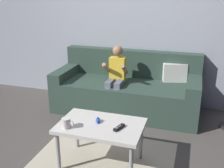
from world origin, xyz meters
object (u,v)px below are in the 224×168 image
at_px(couch, 127,91).
at_px(person_seated_on_couch, 116,76).
at_px(coffee_table, 101,128).
at_px(nunchuk_blue, 98,120).
at_px(coffee_mug, 66,123).
at_px(game_remote_black_near_edge, 119,128).

xyz_separation_m(couch, person_seated_on_couch, (-0.12, -0.17, 0.26)).
bearing_deg(coffee_table, couch, 93.45).
xyz_separation_m(nunchuk_blue, coffee_mug, (-0.24, -0.19, 0.03)).
height_order(couch, coffee_mug, couch).
xyz_separation_m(game_remote_black_near_edge, coffee_mug, (-0.47, -0.13, 0.04)).
bearing_deg(person_seated_on_couch, coffee_table, -80.40).
xyz_separation_m(coffee_table, coffee_mug, (-0.28, -0.16, 0.09)).
height_order(couch, nunchuk_blue, couch).
distance_m(person_seated_on_couch, game_remote_black_near_edge, 1.25).
bearing_deg(couch, coffee_table, -86.55).
relative_size(couch, nunchuk_blue, 20.27).
bearing_deg(nunchuk_blue, couch, 91.79).
distance_m(couch, nunchuk_blue, 1.31).
distance_m(game_remote_black_near_edge, coffee_mug, 0.49).
bearing_deg(person_seated_on_couch, coffee_mug, -93.48).
bearing_deg(game_remote_black_near_edge, couch, 101.25).
distance_m(game_remote_black_near_edge, nunchuk_blue, 0.24).
bearing_deg(coffee_mug, person_seated_on_couch, 86.52).
bearing_deg(nunchuk_blue, person_seated_on_couch, 97.90).
height_order(person_seated_on_couch, nunchuk_blue, person_seated_on_couch).
bearing_deg(couch, coffee_mug, -97.48).
height_order(nunchuk_blue, coffee_mug, coffee_mug).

